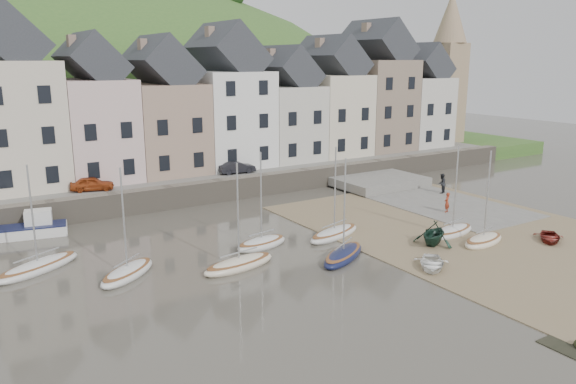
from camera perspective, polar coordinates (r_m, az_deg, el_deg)
ground at (r=33.29m, az=5.57°, el=-7.07°), size 160.00×160.00×0.00m
quay_land at (r=60.70m, az=-13.24°, el=2.77°), size 90.00×30.00×1.50m
quay_street at (r=50.00m, az=-8.92°, el=1.66°), size 70.00×7.00×0.10m
seawall at (r=47.02m, az=-7.18°, el=0.15°), size 70.00×1.20×1.80m
beach at (r=40.66m, az=17.95°, el=-3.81°), size 18.00×26.00×0.06m
slipway at (r=48.65m, az=13.81°, el=-0.70°), size 8.00×18.00×0.12m
hillside at (r=90.69m, az=-21.53°, el=-6.58°), size 134.40×84.00×84.00m
townhouse_terrace at (r=53.06m, az=-8.91°, el=8.64°), size 61.05×8.00×13.93m
church_spire at (r=72.47m, az=16.08°, el=12.50°), size 4.00×4.00×18.00m
sailboat_0 at (r=34.61m, az=-24.19°, el=-6.98°), size 5.42×3.90×6.32m
sailboat_1 at (r=32.06m, az=-16.09°, el=-7.89°), size 4.32×3.89×6.32m
sailboat_2 at (r=32.16m, az=-5.02°, el=-7.32°), size 4.92×2.27×6.32m
sailboat_3 at (r=35.52m, az=-2.71°, el=-5.23°), size 3.98×2.18×6.32m
sailboat_4 at (r=37.56m, az=4.74°, el=-4.23°), size 5.10×2.89×6.32m
sailboat_5 at (r=33.63m, az=5.68°, el=-6.39°), size 4.86×3.71×6.32m
sailboat_6 at (r=39.48m, az=16.48°, el=-3.86°), size 4.37×2.17×6.32m
sailboat_7 at (r=38.17m, az=19.37°, el=-4.67°), size 4.07×2.18×6.32m
motorboat_2 at (r=41.34m, az=-24.81°, el=-3.33°), size 5.11×2.64×1.70m
rowboat_white at (r=32.85m, az=14.48°, el=-7.09°), size 3.43×3.44×0.59m
rowboat_green at (r=36.80m, az=14.67°, el=-4.08°), size 3.72×3.53×1.54m
rowboat_red at (r=40.19m, az=25.18°, el=-4.20°), size 3.24×3.12×0.55m
person_red at (r=44.57m, az=15.94°, el=-1.02°), size 0.66×0.56×1.54m
person_dark at (r=50.73m, az=15.45°, el=0.85°), size 1.03×0.93×1.73m
car_left at (r=46.06m, az=-19.41°, el=0.81°), size 3.49×2.14×1.11m
car_right at (r=50.29m, az=-5.24°, el=2.53°), size 3.39×1.44×1.09m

